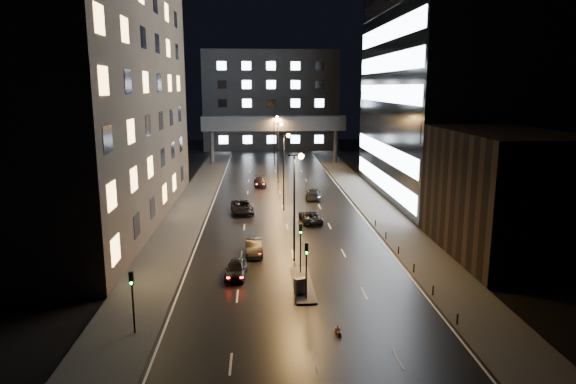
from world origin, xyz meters
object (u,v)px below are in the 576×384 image
car_away_b (254,247)px  car_away_c (242,207)px  car_toward_a (311,217)px  car_away_a (236,269)px  car_away_d (260,182)px  utility_cabinet (300,286)px  car_toward_b (313,194)px

car_away_b → car_away_c: car_away_c is taller
car_away_c → car_toward_a: (8.33, -5.13, -0.11)m
car_away_b → car_away_a: bearing=-107.1°
car_away_b → car_away_d: (0.77, 35.00, -0.05)m
car_away_b → utility_cabinet: size_ratio=3.49×
car_away_b → car_toward_b: 26.15m
car_away_c → car_away_d: bearing=75.0°
car_away_c → car_toward_b: (10.05, 7.95, -0.05)m
car_away_c → utility_cabinet: (5.30, -27.10, -0.00)m
car_away_a → car_away_d: size_ratio=0.90×
car_away_d → car_toward_b: (7.68, -10.24, 0.06)m
utility_cabinet → car_away_d: bearing=71.3°
car_away_a → car_away_d: bearing=90.9°
car_away_d → car_toward_b: size_ratio=0.92×
car_away_d → car_toward_a: (5.96, -23.33, -0.01)m
car_toward_b → car_away_a: bearing=79.5°
car_away_c → car_toward_a: bearing=-39.2°
car_away_d → car_away_b: bearing=-94.3°
car_toward_a → car_toward_b: bearing=-103.1°
car_away_d → car_toward_b: bearing=-56.2°
car_away_b → car_toward_b: car_toward_b is taller
car_toward_a → utility_cabinet: size_ratio=3.82×
car_away_c → car_toward_b: car_away_c is taller
car_away_a → car_away_c: 22.74m
car_toward_b → car_away_d: bearing=-45.8°
car_toward_a → car_away_a: bearing=59.4°
car_toward_a → car_toward_b: 13.20m
car_away_a → car_toward_b: size_ratio=0.83×
car_away_a → car_away_b: bearing=80.0°
car_away_d → car_toward_a: size_ratio=0.97×
car_away_c → utility_cabinet: size_ratio=4.45×
car_toward_a → car_away_c: bearing=-37.3°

